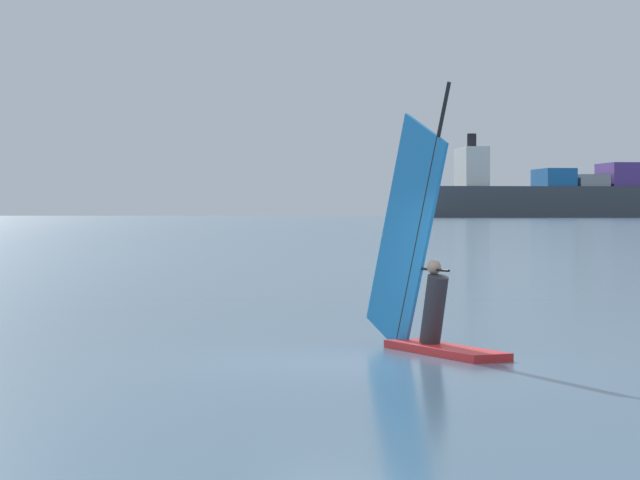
# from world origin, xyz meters

# --- Properties ---
(ground_plane) EXTENTS (4000.00, 4000.00, 0.00)m
(ground_plane) POSITION_xyz_m (0.00, 0.00, 0.00)
(ground_plane) COLOR #476B84
(windsurfer) EXTENTS (3.32, 2.71, 4.20)m
(windsurfer) POSITION_xyz_m (0.32, 2.09, 0.95)
(windsurfer) COLOR red
(windsurfer) RESTS_ON ground_plane
(cargo_ship) EXTENTS (173.37, 130.62, 36.28)m
(cargo_ship) POSITION_xyz_m (-155.38, 605.09, 9.61)
(cargo_ship) COLOR #3F444C
(cargo_ship) RESTS_ON ground_plane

